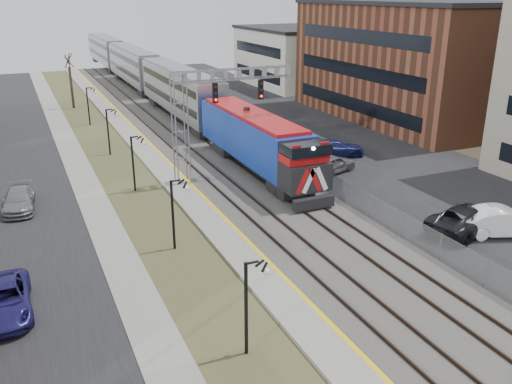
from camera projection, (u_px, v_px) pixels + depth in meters
street_west at (18, 176)px, 41.31m from camera, size 7.00×120.00×0.04m
sidewalk at (79, 169)px, 43.02m from camera, size 2.00×120.00×0.08m
grass_median at (117, 164)px, 44.17m from camera, size 4.00×120.00×0.06m
platform at (153, 159)px, 45.29m from camera, size 2.00×120.00×0.24m
ballast_bed at (209, 152)px, 47.20m from camera, size 8.00×120.00×0.20m
parking_lot at (328, 139)px, 51.82m from camera, size 16.00×120.00×0.04m
platform_edge at (163, 156)px, 45.58m from camera, size 0.24×120.00×0.01m
track_near at (187, 153)px, 46.38m from camera, size 1.58×120.00×0.15m
track_far at (225, 148)px, 47.72m from camera, size 1.58×120.00×0.15m
train at (147, 75)px, 71.51m from camera, size 3.00×85.85×5.33m
signal_gantry at (203, 107)px, 38.23m from camera, size 9.00×1.07×8.15m
lampposts at (171, 214)px, 29.17m from camera, size 0.14×62.14×4.00m
fence at (253, 139)px, 48.56m from camera, size 0.04×120.00×1.60m
buildings_east at (478, 69)px, 51.71m from camera, size 16.00×76.00×15.00m
car_lot_b at (503, 222)px, 31.07m from camera, size 5.32×3.46×1.66m
car_lot_c at (467, 219)px, 31.58m from camera, size 6.03×3.85×1.55m
car_lot_d at (335, 149)px, 46.04m from camera, size 5.28×3.01×1.44m
car_lot_e at (332, 164)px, 41.82m from camera, size 4.60×3.06×1.46m
car_lot_f at (318, 147)px, 46.14m from camera, size 5.08×2.51×1.60m
car_street_a at (4, 301)px, 23.44m from camera, size 2.26×4.88×1.35m
car_street_b at (19, 200)px, 34.77m from camera, size 2.24×4.67×1.31m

